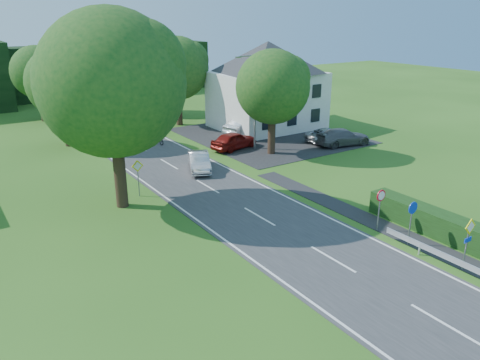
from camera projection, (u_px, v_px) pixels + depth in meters
road at (240, 206)px, 28.70m from camera, size 7.00×80.00×0.04m
parking_pad at (269, 135)px, 45.16m from camera, size 14.00×16.00×0.04m
line_edge_left at (193, 217)px, 26.99m from camera, size 0.12×80.00×0.01m
line_edge_right at (282, 194)px, 30.39m from camera, size 0.12×80.00×0.01m
line_centre at (240, 205)px, 28.69m from camera, size 0.12×80.00×0.01m
tree_main at (114, 112)px, 26.75m from camera, size 9.40×9.40×11.64m
tree_left_far at (63, 98)px, 40.31m from camera, size 7.00×7.00×8.58m
tree_right_far at (178, 81)px, 48.07m from camera, size 7.40×7.40×9.09m
tree_left_back at (39, 84)px, 50.06m from camera, size 6.60×6.60×8.07m
tree_right_back at (139, 81)px, 54.07m from camera, size 6.20×6.20×7.56m
tree_right_mid at (272, 103)px, 37.98m from camera, size 7.00×7.00×8.58m
treeline_right at (110, 69)px, 67.74m from camera, size 30.00×5.00×7.00m
house_white at (267, 84)px, 47.08m from camera, size 10.60×8.40×8.60m
streetlight at (254, 98)px, 39.26m from camera, size 2.03×0.18×8.00m
sign_priority_right at (469, 235)px, 20.94m from camera, size 0.78×0.09×2.59m
sign_roundabout at (412, 215)px, 23.33m from camera, size 0.64×0.08×2.37m
sign_speed_limit at (380, 200)px, 24.86m from camera, size 0.64×0.11×2.37m
sign_priority_left at (138, 171)px, 29.68m from camera, size 0.78×0.09×2.44m
moving_car at (199, 161)px, 34.90m from camera, size 2.96×4.36×1.36m
motorcycle at (158, 139)px, 42.03m from camera, size 0.86×1.85×0.94m
parked_car_red at (234, 140)px, 40.44m from camera, size 4.68×2.68×1.50m
parked_car_silver_a at (246, 126)px, 45.23m from camera, size 5.20×2.97×1.62m
parked_car_grey at (343, 137)px, 41.58m from camera, size 5.38×3.06×1.47m
parked_car_silver_b at (329, 135)px, 42.66m from camera, size 4.76×2.72×1.25m
parasol at (260, 121)px, 46.61m from camera, size 2.54×2.57×2.00m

